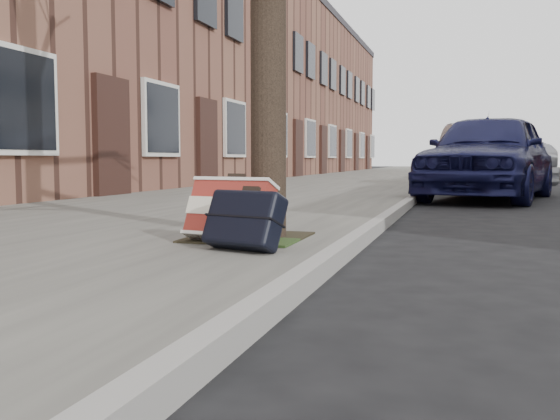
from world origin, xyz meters
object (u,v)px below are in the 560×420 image
(suitcase_red, at_px, (230,211))
(car_near_mid, at_px, (487,156))
(suitcase_navy, at_px, (244,219))
(car_near_front, at_px, (489,155))

(suitcase_red, relative_size, car_near_mid, 0.13)
(suitcase_navy, xyz_separation_m, car_near_front, (1.76, 7.98, 0.46))
(car_near_front, distance_m, car_near_mid, 3.45)
(suitcase_navy, relative_size, car_near_front, 0.12)
(suitcase_navy, bearing_deg, car_near_mid, 98.19)
(suitcase_red, distance_m, suitcase_navy, 0.38)
(suitcase_navy, distance_m, car_near_mid, 11.58)
(suitcase_red, distance_m, car_near_mid, 11.32)
(suitcase_navy, relative_size, car_near_mid, 0.11)
(suitcase_red, bearing_deg, car_near_front, 85.77)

